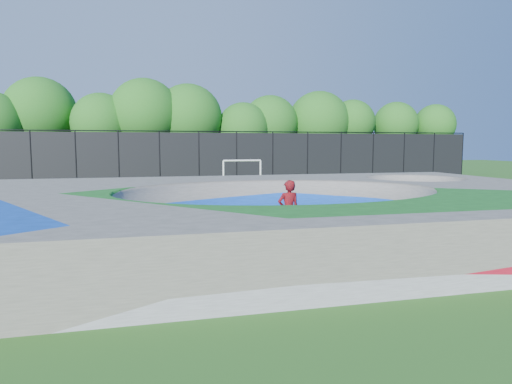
# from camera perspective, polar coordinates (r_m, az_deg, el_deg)

# --- Properties ---
(ground) EXTENTS (120.00, 120.00, 0.00)m
(ground) POSITION_cam_1_polar(r_m,az_deg,el_deg) (15.57, 2.91, -5.14)
(ground) COLOR #255818
(ground) RESTS_ON ground
(skate_deck) EXTENTS (22.00, 14.00, 1.50)m
(skate_deck) POSITION_cam_1_polar(r_m,az_deg,el_deg) (15.45, 2.92, -2.41)
(skate_deck) COLOR gray
(skate_deck) RESTS_ON ground
(skater) EXTENTS (0.73, 0.50, 1.92)m
(skater) POSITION_cam_1_polar(r_m,az_deg,el_deg) (14.07, 4.09, -2.39)
(skater) COLOR red
(skater) RESTS_ON ground
(skateboard) EXTENTS (0.80, 0.32, 0.05)m
(skateboard) POSITION_cam_1_polar(r_m,az_deg,el_deg) (14.24, 4.06, -6.11)
(skateboard) COLOR black
(skateboard) RESTS_ON ground
(soccer_goal) EXTENTS (2.87, 0.12, 1.89)m
(soccer_goal) POSITION_cam_1_polar(r_m,az_deg,el_deg) (33.02, -1.74, 3.05)
(soccer_goal) COLOR white
(soccer_goal) RESTS_ON ground
(fence) EXTENTS (48.09, 0.09, 4.04)m
(fence) POSITION_cam_1_polar(r_m,az_deg,el_deg) (35.89, -7.14, 4.50)
(fence) COLOR black
(fence) RESTS_ON ground
(treeline) EXTENTS (53.50, 7.64, 8.52)m
(treeline) POSITION_cam_1_polar(r_m,az_deg,el_deg) (40.82, -8.58, 8.79)
(treeline) COLOR #472E23
(treeline) RESTS_ON ground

